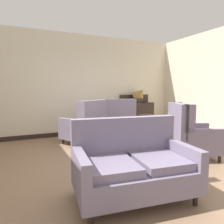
% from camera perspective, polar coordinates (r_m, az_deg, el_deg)
% --- Properties ---
extents(ground, '(8.52, 8.52, 0.00)m').
position_cam_1_polar(ground, '(4.02, 4.72, -13.52)').
color(ground, '#896B51').
extents(wall_back, '(6.25, 0.08, 2.95)m').
position_cam_1_polar(wall_back, '(6.38, -7.84, 7.20)').
color(wall_back, beige).
rests_on(wall_back, ground).
extents(wall_right, '(0.08, 3.93, 2.95)m').
position_cam_1_polar(wall_right, '(6.43, 25.26, 6.66)').
color(wall_right, beige).
rests_on(wall_right, ground).
extents(baseboard_back, '(6.09, 0.03, 0.12)m').
position_cam_1_polar(baseboard_back, '(6.46, -7.51, -5.42)').
color(baseboard_back, black).
rests_on(baseboard_back, ground).
extents(coffee_table, '(0.82, 0.82, 0.44)m').
position_cam_1_polar(coffee_table, '(4.29, 2.49, -7.35)').
color(coffee_table, black).
rests_on(coffee_table, ground).
extents(porcelain_vase, '(0.15, 0.15, 0.33)m').
position_cam_1_polar(porcelain_vase, '(4.19, 2.24, -4.55)').
color(porcelain_vase, '#384C93').
rests_on(porcelain_vase, coffee_table).
extents(settee, '(1.55, 1.03, 0.98)m').
position_cam_1_polar(settee, '(2.72, 5.67, -14.32)').
color(settee, slate).
rests_on(settee, ground).
extents(armchair_near_sideboard, '(1.15, 1.18, 1.10)m').
position_cam_1_polar(armchair_near_sideboard, '(5.21, -7.14, -3.87)').
color(armchair_near_sideboard, slate).
rests_on(armchair_near_sideboard, ground).
extents(armchair_beside_settee, '(1.07, 1.12, 1.11)m').
position_cam_1_polar(armchair_beside_settee, '(5.64, 2.18, -2.98)').
color(armchair_beside_settee, slate).
rests_on(armchair_beside_settee, ground).
extents(armchair_near_window, '(1.09, 1.03, 1.09)m').
position_cam_1_polar(armchair_near_window, '(4.45, 20.44, -5.93)').
color(armchair_near_window, slate).
rests_on(armchair_near_window, ground).
extents(side_table, '(0.46, 0.46, 0.68)m').
position_cam_1_polar(side_table, '(5.63, 9.46, -3.56)').
color(side_table, black).
rests_on(side_table, ground).
extents(sideboard, '(1.06, 0.39, 1.18)m').
position_cam_1_polar(sideboard, '(6.87, 6.73, -0.76)').
color(sideboard, black).
rests_on(sideboard, ground).
extents(gramophone, '(0.39, 0.50, 0.57)m').
position_cam_1_polar(gramophone, '(6.77, 7.60, 4.89)').
color(gramophone, black).
rests_on(gramophone, sideboard).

